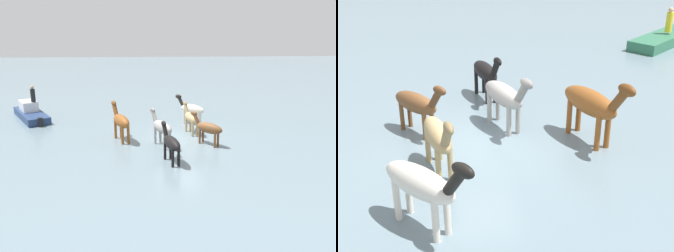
# 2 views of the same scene
# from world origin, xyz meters

# --- Properties ---
(ground_plane) EXTENTS (180.44, 180.44, 0.00)m
(ground_plane) POSITION_xyz_m (0.00, 0.00, 0.00)
(ground_plane) COLOR slate
(horse_dun_straggler) EXTENTS (1.67, 1.91, 1.71)m
(horse_dun_straggler) POSITION_xyz_m (-1.44, 0.93, 0.94)
(horse_dun_straggler) COLOR brown
(horse_dun_straggler) RESTS_ON ground_plane
(horse_gray_outer) EXTENTS (1.92, 2.08, 1.91)m
(horse_gray_outer) POSITION_xyz_m (-1.27, -3.55, 1.05)
(horse_gray_outer) COLOR silver
(horse_gray_outer) RESTS_ON ground_plane
(horse_lead) EXTENTS (1.33, 2.64, 2.08)m
(horse_lead) POSITION_xyz_m (3.28, -0.33, 1.15)
(horse_lead) COLOR brown
(horse_lead) RESTS_ON ground_plane
(horse_chestnut_trailing) EXTENTS (0.93, 2.25, 1.74)m
(horse_chestnut_trailing) POSITION_xyz_m (0.83, 3.37, 0.96)
(horse_chestnut_trailing) COLOR black
(horse_chestnut_trailing) RESTS_ON ground_plane
(horse_mid_herd) EXTENTS (0.91, 2.32, 1.80)m
(horse_mid_herd) POSITION_xyz_m (-0.91, -1.36, 0.99)
(horse_mid_herd) COLOR tan
(horse_mid_herd) RESTS_ON ground_plane
(horse_pinto_flank) EXTENTS (1.26, 2.40, 1.90)m
(horse_pinto_flank) POSITION_xyz_m (1.07, 0.87, 1.05)
(horse_pinto_flank) COLOR #9E9993
(horse_pinto_flank) RESTS_ON ground_plane
(boat_tender_starboard) EXTENTS (4.71, 4.08, 0.75)m
(boat_tender_starboard) POSITION_xyz_m (10.40, 9.27, 0.17)
(boat_tender_starboard) COLOR #2D6B4C
(boat_tender_starboard) RESTS_ON ground_plane
(person_spotter_bow) EXTENTS (0.32, 0.32, 1.19)m
(person_spotter_bow) POSITION_xyz_m (10.52, 9.26, 1.15)
(person_spotter_bow) COLOR yellow
(person_spotter_bow) RESTS_ON boat_tender_starboard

